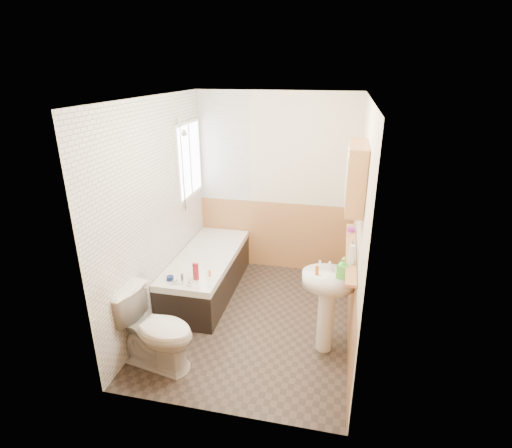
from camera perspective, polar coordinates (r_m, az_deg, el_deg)
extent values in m
plane|color=#312823|center=(4.84, -0.39, -13.42)|extent=(2.80, 2.80, 0.00)
plane|color=white|center=(3.98, -0.49, 17.59)|extent=(2.80, 2.80, 0.00)
cube|color=#EDE1C4|center=(5.56, 2.81, 5.62)|extent=(2.20, 0.02, 2.50)
cube|color=#EDE1C4|center=(3.02, -6.45, -8.86)|extent=(2.20, 0.02, 2.50)
cube|color=#EDE1C4|center=(4.61, -14.01, 1.58)|extent=(0.02, 2.80, 2.50)
cube|color=#EDE1C4|center=(4.16, 14.63, -0.67)|extent=(0.02, 2.80, 2.50)
cube|color=tan|center=(4.49, 13.45, -9.54)|extent=(0.01, 2.80, 1.00)
cube|color=tan|center=(3.48, -5.79, -19.40)|extent=(2.20, 0.01, 1.00)
cube|color=tan|center=(5.79, 2.64, -1.59)|extent=(2.20, 0.01, 1.00)
cube|color=white|center=(4.60, -13.77, 1.56)|extent=(0.01, 2.80, 2.50)
cube|color=white|center=(5.59, -4.62, 10.91)|extent=(0.75, 0.01, 1.50)
cube|color=white|center=(5.32, -9.51, 9.04)|extent=(0.03, 0.79, 0.99)
cube|color=white|center=(5.31, -9.39, 9.04)|extent=(0.01, 0.70, 0.90)
cube|color=white|center=(5.31, -9.38, 9.04)|extent=(0.01, 0.04, 0.90)
cube|color=black|center=(5.30, -6.99, -7.35)|extent=(0.70, 1.76, 0.45)
cube|color=white|center=(5.18, -7.12, -4.76)|extent=(0.70, 1.76, 0.08)
cube|color=white|center=(5.18, -7.11, -4.86)|extent=(0.56, 1.62, 0.04)
cylinder|color=silver|center=(4.49, -10.47, -7.78)|extent=(0.04, 0.04, 0.14)
sphere|color=silver|center=(4.53, -11.50, -7.96)|extent=(0.06, 0.06, 0.06)
sphere|color=silver|center=(4.47, -9.37, -8.26)|extent=(0.06, 0.06, 0.06)
cylinder|color=silver|center=(5.06, -10.50, 8.25)|extent=(0.02, 0.02, 1.19)
cylinder|color=silver|center=(5.21, -10.10, 2.42)|extent=(0.04, 0.04, 0.02)
cylinder|color=silver|center=(4.97, -10.94, 14.37)|extent=(0.04, 0.04, 0.02)
cylinder|color=silver|center=(4.97, -10.27, 12.69)|extent=(0.07, 0.08, 0.09)
imported|color=white|center=(4.12, -14.16, -14.45)|extent=(0.88, 0.60, 0.80)
cylinder|color=white|center=(4.27, 9.89, -13.22)|extent=(0.17, 0.17, 0.72)
ellipsoid|color=white|center=(4.03, 10.31, -7.82)|extent=(0.52, 0.42, 0.14)
cylinder|color=silver|center=(4.07, 9.07, -5.66)|extent=(0.03, 0.03, 0.08)
cylinder|color=silver|center=(4.07, 11.89, -5.89)|extent=(0.03, 0.03, 0.08)
cylinder|color=silver|center=(4.03, 10.49, -5.53)|extent=(0.02, 0.11, 0.09)
cube|color=tan|center=(4.22, 13.40, -3.75)|extent=(0.10, 1.46, 0.03)
cube|color=tan|center=(3.73, 14.12, 6.60)|extent=(0.16, 0.66, 0.60)
cube|color=silver|center=(3.58, 12.84, 6.07)|extent=(0.01, 0.26, 0.45)
cube|color=silver|center=(3.88, 12.88, 7.28)|extent=(0.01, 0.26, 0.45)
cylinder|color=silver|center=(3.88, 13.54, -4.27)|extent=(0.08, 0.08, 0.19)
cone|color=#19339E|center=(3.93, 13.57, -3.60)|extent=(0.05, 0.05, 0.23)
cylinder|color=purple|center=(4.65, 13.43, -0.79)|extent=(0.09, 0.09, 0.05)
imported|color=#59C647|center=(3.92, 12.24, -6.88)|extent=(0.16, 0.23, 0.10)
cylinder|color=orange|center=(3.93, 8.70, -6.56)|extent=(0.05, 0.05, 0.10)
cube|color=maroon|center=(4.55, -8.60, -6.73)|extent=(0.06, 0.05, 0.21)
cylinder|color=navy|center=(4.63, -12.17, -7.58)|extent=(0.10, 0.10, 0.05)
cylinder|color=orange|center=(4.63, -6.64, -7.01)|extent=(0.03, 0.03, 0.08)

